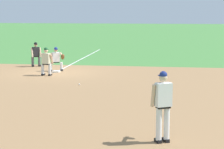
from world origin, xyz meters
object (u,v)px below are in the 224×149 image
object	(u,v)px
first_baseman	(56,58)
pitcher	(163,102)
baseball	(79,84)
first_base_bag	(56,72)
baserunner	(46,60)
umpire	(36,53)

from	to	relation	value
first_baseman	pitcher	bearing A→B (deg)	-152.94
baseball	pitcher	distance (m)	9.02
first_base_bag	pitcher	xyz separation A→B (m)	(-11.78, -6.14, 1.01)
pitcher	first_baseman	size ratio (longest dim) A/B	1.39
first_base_bag	baserunner	distance (m)	1.41
first_baseman	umpire	distance (m)	2.50
baseball	first_baseman	distance (m)	4.79
first_base_bag	baserunner	xyz separation A→B (m)	(-1.18, 0.18, 0.75)
umpire	pitcher	bearing A→B (deg)	-150.22
first_base_bag	pitcher	distance (m)	13.32
first_baseman	first_base_bag	bearing A→B (deg)	-168.55
baserunner	umpire	distance (m)	3.76
first_base_bag	umpire	size ratio (longest dim) A/B	0.26
umpire	first_base_bag	bearing A→B (deg)	-139.83
first_base_bag	umpire	bearing A→B (deg)	40.17
pitcher	baserunner	xyz separation A→B (m)	(10.59, 6.33, -0.27)
baseball	umpire	distance (m)	7.20
baseball	umpire	xyz separation A→B (m)	(5.95, 3.99, 0.76)
baseball	baserunner	xyz separation A→B (m)	(2.58, 2.32, 0.76)
baseball	pitcher	bearing A→B (deg)	-153.46
first_baseman	umpire	xyz separation A→B (m)	(1.77, 1.76, 0.06)
pitcher	first_baseman	bearing A→B (deg)	27.06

